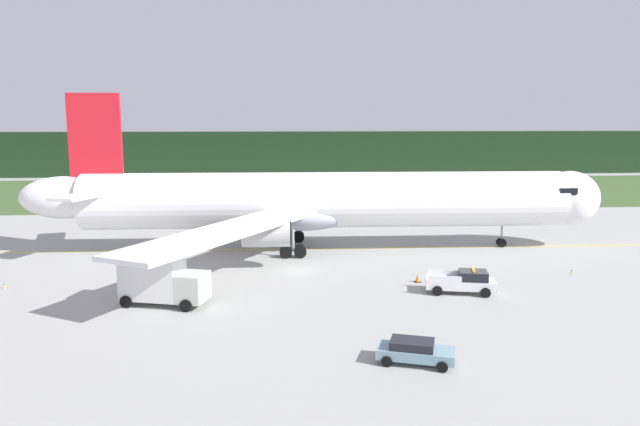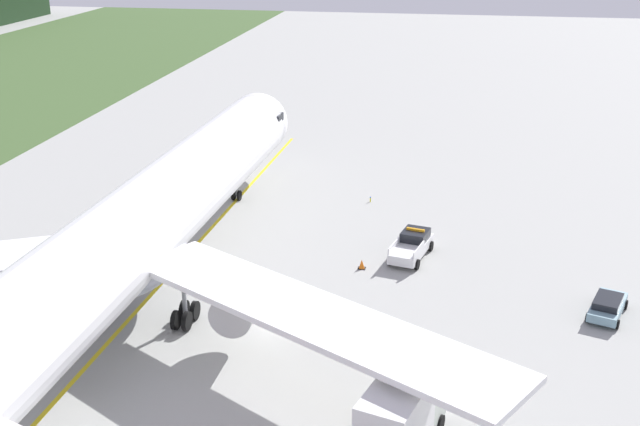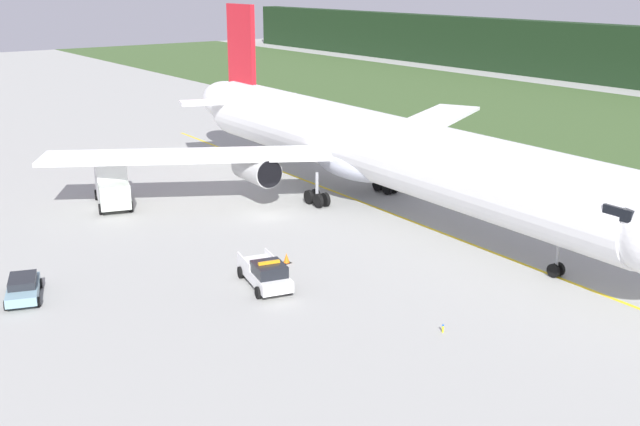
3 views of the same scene
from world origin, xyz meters
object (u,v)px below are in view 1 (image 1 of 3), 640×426
Objects in this scene: catering_truck at (161,278)px; airliner at (321,201)px; apron_cone at (418,278)px; ops_pickup_truck at (463,282)px; staff_car at (415,351)px.

airliner is at bearing 53.05° from catering_truck.
airliner is 22.12m from catering_truck.
apron_cone is at bearing 12.01° from catering_truck.
catering_truck is at bearing -177.74° from ops_pickup_truck.
airliner reaches higher than ops_pickup_truck.
apron_cone is at bearing -62.70° from airliner.
ops_pickup_truck is at bearing 61.14° from staff_car.
apron_cone is (4.28, 16.03, -0.37)m from staff_car.
airliner is 13.05× the size of staff_car.
airliner reaches higher than catering_truck.
ops_pickup_truck is 1.22× the size of staff_car.
catering_truck is (-13.17, -17.50, -3.07)m from airliner.
staff_car is at bearing -36.81° from catering_truck.
airliner reaches higher than staff_car.
staff_car reaches higher than apron_cone.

